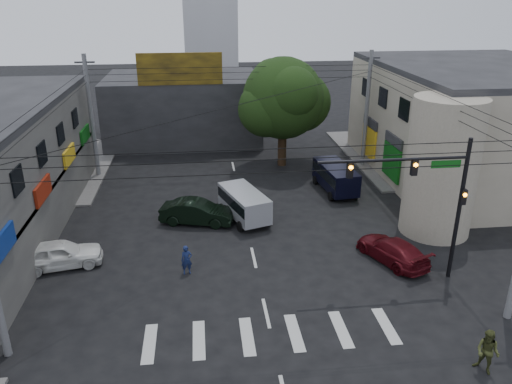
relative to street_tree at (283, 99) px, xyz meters
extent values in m
plane|color=black|center=(-4.00, -17.00, -5.47)|extent=(160.00, 160.00, 0.00)
cube|color=#514F4C|center=(-22.00, 1.00, -5.40)|extent=(16.00, 16.00, 0.15)
cube|color=#514F4C|center=(14.00, 1.00, -5.40)|extent=(16.00, 16.00, 0.15)
cube|color=gray|center=(14.00, -4.00, -1.47)|extent=(14.00, 18.00, 8.00)
cylinder|color=gray|center=(7.00, -13.00, -1.47)|extent=(4.00, 4.00, 8.00)
cube|color=#232326|center=(-8.00, 9.00, -2.47)|extent=(14.00, 10.00, 6.00)
cube|color=olive|center=(-8.00, 4.10, 1.83)|extent=(7.00, 0.30, 2.60)
cylinder|color=black|center=(0.00, 0.00, -3.27)|extent=(0.70, 0.70, 4.40)
sphere|color=black|center=(0.00, 0.00, 0.03)|extent=(6.40, 6.40, 6.40)
cylinder|color=black|center=(5.50, -18.00, -1.87)|extent=(0.20, 0.20, 7.20)
cylinder|color=black|center=(2.00, -18.00, 0.83)|extent=(7.00, 0.14, 0.14)
cube|color=black|center=(3.00, -18.00, 0.43)|extent=(0.28, 0.22, 0.75)
cube|color=black|center=(0.00, -18.00, 0.43)|extent=(0.28, 0.22, 0.75)
sphere|color=orange|center=(3.00, -18.14, 0.58)|extent=(0.20, 0.20, 0.20)
sphere|color=orange|center=(0.00, -18.14, 0.58)|extent=(0.20, 0.20, 0.20)
cube|color=#0B5311|center=(4.50, -18.00, 0.53)|extent=(1.40, 0.06, 0.35)
cylinder|color=#59595B|center=(-14.50, -1.00, -0.87)|extent=(0.32, 0.32, 9.20)
cylinder|color=#59595B|center=(6.50, -1.00, -0.87)|extent=(0.32, 0.32, 9.20)
imported|color=black|center=(-6.97, -10.32, -4.74)|extent=(3.70, 5.22, 1.47)
imported|color=white|center=(-14.05, -14.76, -4.75)|extent=(3.28, 4.90, 1.46)
imported|color=#4B0A11|center=(3.22, -16.15, -4.84)|extent=(4.90, 5.65, 1.27)
imported|color=#141F49|center=(-7.53, -16.20, -4.71)|extent=(0.68, 0.55, 1.53)
imported|color=#383E1C|center=(3.67, -24.57, -4.57)|extent=(1.52, 1.50, 1.81)
camera|label=1|loc=(-6.59, -38.37, 7.89)|focal=35.00mm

